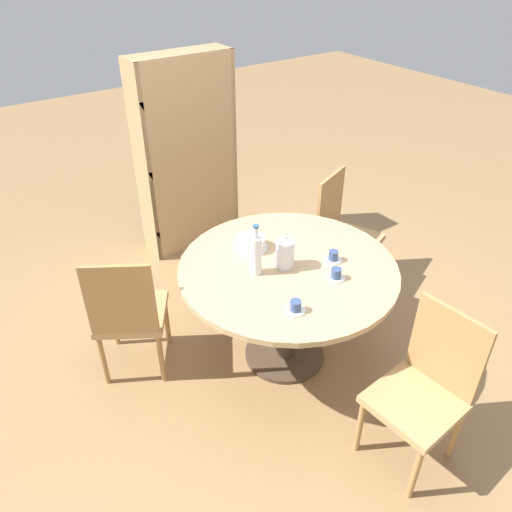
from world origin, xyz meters
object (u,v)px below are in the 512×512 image
cup_a (333,257)px  cup_c (336,275)px  water_bottle (256,254)px  cake_main (251,243)px  coffee_pot (285,253)px  bookshelf (188,160)px  cup_b (296,307)px  chair_a (343,231)px  chair_c (425,388)px  chair_b (129,313)px

cup_a → cup_c: size_ratio=1.00×
water_bottle → cake_main: water_bottle is taller
coffee_pot → cup_c: coffee_pot is taller
bookshelf → cup_c: size_ratio=15.04×
cup_b → cup_a: bearing=26.2°
cake_main → cup_c: size_ratio=1.98×
cup_b → bookshelf: bearing=77.3°
coffee_pot → cup_a: bearing=-23.1°
chair_a → coffee_pot: coffee_pot is taller
coffee_pot → bookshelf: bearing=81.5°
chair_a → cake_main: 1.02m
chair_a → cup_a: bearing=-161.0°
bookshelf → cup_c: 1.92m
coffee_pot → cake_main: size_ratio=1.00×
cup_b → cup_c: bearing=14.0°
coffee_pot → cake_main: 0.30m
bookshelf → coffee_pot: bookshelf is taller
cup_b → water_bottle: bearing=85.9°
water_bottle → cup_a: bearing=-19.9°
chair_c → cup_b: (-0.37, 0.62, 0.30)m
coffee_pot → water_bottle: bearing=165.4°
cup_b → coffee_pot: bearing=60.0°
cake_main → cup_a: cake_main is taller
cup_b → chair_a: bearing=34.8°
cup_b → chair_b: bearing=128.0°
chair_a → chair_c: bearing=-139.7°
water_bottle → cup_a: size_ratio=2.94×
water_bottle → cup_b: bearing=-94.1°
cup_c → coffee_pot: bearing=122.1°
water_bottle → cup_c: water_bottle is taller
cake_main → cup_b: bearing=-103.5°
chair_b → chair_c: bearing=157.1°
water_bottle → cup_a: water_bottle is taller
cake_main → cup_b: size_ratio=1.98×
chair_a → water_bottle: 1.22m
chair_c → cake_main: bearing=-174.7°
bookshelf → coffee_pot: size_ratio=7.64×
water_bottle → cup_b: 0.42m
chair_c → chair_a: bearing=147.6°
chair_a → bookshelf: 1.44m
chair_c → coffee_pot: 1.06m
chair_a → cup_b: 1.39m
chair_c → bookshelf: size_ratio=0.55×
chair_a → cup_a: chair_a is taller
water_bottle → bookshelf: bearing=75.2°
chair_c → cup_b: 0.78m
chair_b → bookshelf: 1.65m
chair_a → cup_b: size_ratio=8.35×
water_bottle → cup_a: 0.50m
chair_b → cake_main: 0.87m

